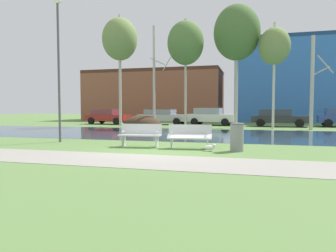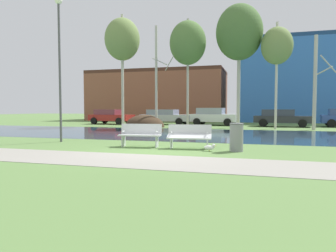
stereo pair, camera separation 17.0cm
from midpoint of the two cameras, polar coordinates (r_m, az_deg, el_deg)
ground_plane at (r=20.16m, az=6.76°, el=-0.95°), size 120.00×120.00×0.00m
paved_path_strip at (r=8.75m, az=-5.74°, el=-6.34°), size 60.00×2.28×0.01m
river_band at (r=17.77m, az=5.51°, el=-1.48°), size 80.00×8.73×0.01m
soil_mound at (r=24.53m, az=-4.14°, el=-0.19°), size 3.18×2.75×1.96m
bench_left at (r=11.84m, az=-4.73°, el=-1.56°), size 1.66×0.75×0.87m
bench_right at (r=11.31m, az=4.40°, el=-1.79°), size 1.66×0.75×0.87m
trash_bin at (r=10.79m, az=12.97°, el=-1.95°), size 0.48×0.48×0.97m
seagull at (r=10.69m, az=8.16°, el=-3.94°), size 0.44×0.16×0.26m
streetlamp at (r=14.52m, az=-19.10°, el=13.48°), size 0.32×0.32×6.26m
birch_far_left at (r=27.07m, az=-8.26°, el=15.49°), size 2.93×2.93×9.31m
birch_left at (r=24.26m, az=-1.89°, el=9.18°), size 1.57×2.36×7.84m
birch_center_left at (r=24.74m, az=3.88°, el=15.02°), size 2.82×2.82×8.39m
birch_center at (r=24.81m, az=13.22°, el=16.43°), size 3.48×3.48×9.28m
birch_center_right at (r=23.91m, az=19.68°, el=13.70°), size 2.20×2.20×7.59m
birch_right at (r=23.43m, az=25.80°, el=7.35°), size 1.41×2.33×6.43m
parked_van_nearest_red at (r=29.82m, az=-10.37°, el=1.79°), size 4.22×2.37×1.38m
parked_sedan_second_silver at (r=28.60m, az=-0.29°, el=1.79°), size 4.88×2.42×1.38m
parked_hatch_third_white at (r=27.55m, az=8.55°, el=1.82°), size 4.20×2.37×1.53m
parked_wagon_fourth_dark at (r=26.78m, az=20.36°, el=1.49°), size 4.59×2.31×1.40m
building_brick_low at (r=39.32m, az=-1.77°, el=5.57°), size 16.70×7.41×6.14m
building_blue_store at (r=37.85m, az=24.14°, el=7.61°), size 14.33×7.69×9.07m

